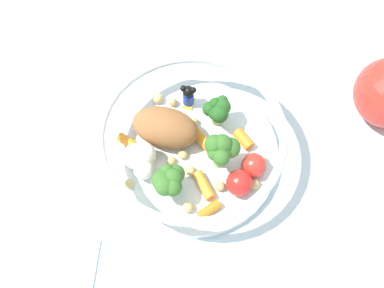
% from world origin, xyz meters
% --- Properties ---
extents(ground_plane, '(2.40, 2.40, 0.00)m').
position_xyz_m(ground_plane, '(0.00, 0.00, 0.00)').
color(ground_plane, silver).
extents(food_container, '(0.20, 0.20, 0.07)m').
position_xyz_m(food_container, '(0.01, 0.02, 0.03)').
color(food_container, white).
rests_on(food_container, ground_plane).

